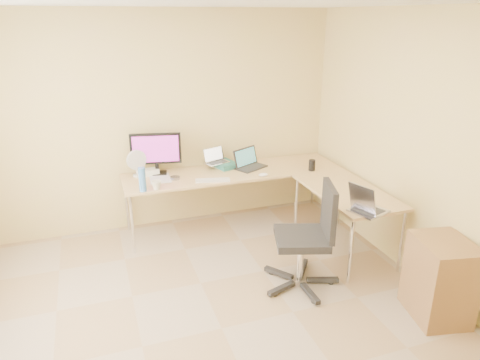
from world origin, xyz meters
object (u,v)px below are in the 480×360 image
object	(u,v)px
desk_return	(345,220)
laptop_center	(217,156)
mug	(156,185)
office_chair	(301,239)
desk_fan	(136,164)
water_bottle	(142,179)
monitor	(156,154)
desk_main	(233,199)
keyboard	(213,180)
cabinet	(440,280)
laptop_return	(370,200)
laptop_black	(251,159)

from	to	relation	value
desk_return	laptop_center	bearing A→B (deg)	133.16
mug	office_chair	xyz separation A→B (m)	(1.18, -1.17, -0.28)
laptop_center	desk_fan	distance (m)	0.98
laptop_center	water_bottle	size ratio (longest dim) A/B	1.10
office_chair	monitor	bearing A→B (deg)	141.34
desk_main	desk_fan	size ratio (longest dim) A/B	8.83
desk_return	keyboard	world-z (taller)	keyboard
keyboard	cabinet	distance (m)	2.54
office_chair	cabinet	distance (m)	1.25
laptop_return	water_bottle	bearing A→B (deg)	39.49
desk_return	office_chair	size ratio (longest dim) A/B	1.22
office_chair	laptop_center	bearing A→B (deg)	119.98
desk_main	cabinet	bearing A→B (deg)	-63.85
cabinet	water_bottle	bearing A→B (deg)	150.43
desk_main	desk_return	xyz separation A→B (m)	(0.98, -1.00, 0.00)
cabinet	laptop_black	bearing A→B (deg)	122.71
keyboard	office_chair	world-z (taller)	office_chair
desk_main	mug	world-z (taller)	mug
water_bottle	laptop_return	world-z (taller)	water_bottle
desk_fan	office_chair	world-z (taller)	office_chair
water_bottle	keyboard	bearing A→B (deg)	3.57
office_chair	desk_return	bearing A→B (deg)	49.08
desk_main	desk_fan	xyz separation A→B (m)	(-1.13, 0.20, 0.52)
desk_return	laptop_return	world-z (taller)	laptop_return
mug	laptop_center	bearing A→B (deg)	30.92
mug	office_chair	distance (m)	1.68
keyboard	laptop_return	bearing A→B (deg)	-35.52
water_bottle	cabinet	xyz separation A→B (m)	(2.25, -1.99, -0.50)
monitor	cabinet	world-z (taller)	monitor
laptop_center	laptop_black	bearing A→B (deg)	-41.52
desk_main	mug	size ratio (longest dim) A/B	25.08
monitor	mug	xyz separation A→B (m)	(-0.09, -0.50, -0.20)
monitor	desk_fan	world-z (taller)	monitor
laptop_center	laptop_return	xyz separation A→B (m)	(1.01, -1.75, -0.03)
keyboard	mug	distance (m)	0.65
mug	cabinet	size ratio (longest dim) A/B	0.14
desk_fan	laptop_return	xyz separation A→B (m)	(1.99, -1.75, -0.03)
desk_main	laptop_black	world-z (taller)	laptop_black
laptop_black	desk_main	bearing A→B (deg)	161.87
desk_main	laptop_center	world-z (taller)	laptop_center
desk_main	laptop_black	size ratio (longest dim) A/B	6.93
desk_main	laptop_return	xyz separation A→B (m)	(0.86, -1.55, 0.49)
keyboard	mug	xyz separation A→B (m)	(-0.65, -0.05, 0.04)
desk_fan	monitor	bearing A→B (deg)	-21.08
monitor	keyboard	distance (m)	0.76
desk_return	monitor	size ratio (longest dim) A/B	2.21
desk_main	laptop_return	bearing A→B (deg)	-60.94
laptop_center	mug	xyz separation A→B (m)	(-0.83, -0.50, -0.10)
water_bottle	office_chair	world-z (taller)	office_chair
water_bottle	laptop_return	xyz separation A→B (m)	(1.99, -1.26, -0.01)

